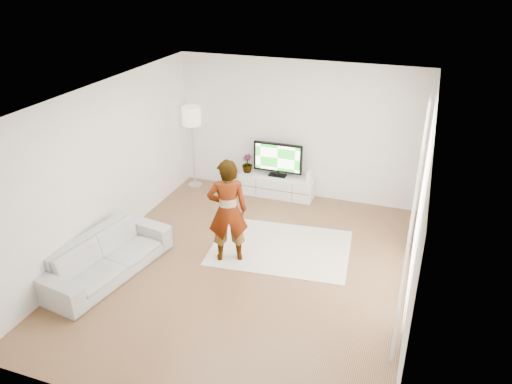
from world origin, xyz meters
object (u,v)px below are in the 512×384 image
(player, at_px, (228,211))
(floor_lamp, at_px, (191,120))
(sofa, at_px, (106,256))
(media_console, at_px, (277,186))
(television, at_px, (278,158))
(rug, at_px, (281,248))

(player, relative_size, floor_lamp, 1.00)
(sofa, bearing_deg, media_console, -15.43)
(television, relative_size, rug, 0.44)
(television, bearing_deg, sofa, -114.63)
(media_console, xyz_separation_m, television, (0.00, 0.03, 0.61))
(television, relative_size, sofa, 0.46)
(rug, relative_size, player, 1.32)
(sofa, bearing_deg, player, -48.12)
(television, bearing_deg, floor_lamp, -175.98)
(television, distance_m, player, 2.60)
(rug, xyz_separation_m, player, (-0.72, -0.60, 0.89))
(television, height_order, rug, television)
(player, bearing_deg, sofa, 7.93)
(television, distance_m, rug, 2.26)
(rug, bearing_deg, floor_lamp, 143.60)
(media_console, height_order, floor_lamp, floor_lamp)
(television, height_order, floor_lamp, floor_lamp)
(player, bearing_deg, floor_lamp, -78.26)
(rug, height_order, player, player)
(rug, bearing_deg, sofa, -145.08)
(floor_lamp, bearing_deg, rug, -36.40)
(television, bearing_deg, player, -90.73)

